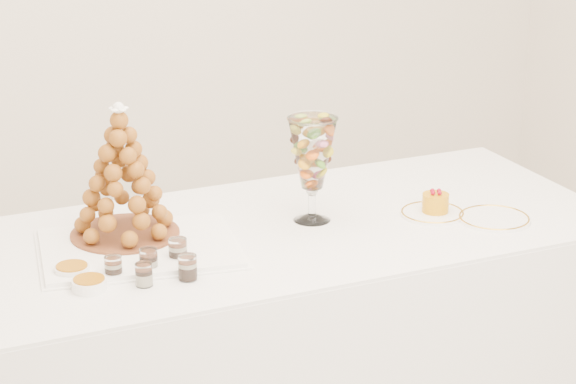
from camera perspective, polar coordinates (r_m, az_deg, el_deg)
buffet_table at (r=3.49m, az=-1.83°, el=-8.50°), size 2.24×0.97×0.84m
lace_tray at (r=3.21m, az=-7.59°, el=-2.85°), size 0.61×0.51×0.02m
macaron_vase at (r=3.34m, az=1.24°, el=1.92°), size 0.15×0.15×0.32m
cake_plate at (r=3.48m, az=7.35°, el=-1.09°), size 0.20×0.20×0.01m
spare_plate at (r=3.47m, az=10.42°, el=-1.34°), size 0.22×0.22×0.01m
verrine_a at (r=3.03m, az=-8.86°, el=-3.83°), size 0.05×0.05×0.06m
verrine_b at (r=3.06m, az=-7.10°, el=-3.49°), size 0.06×0.06×0.07m
verrine_c at (r=3.11m, az=-5.62°, el=-2.98°), size 0.07×0.07×0.07m
verrine_d at (r=2.98m, az=-7.33°, el=-4.18°), size 0.05×0.05×0.06m
verrine_e at (r=3.00m, az=-5.12°, el=-3.84°), size 0.06×0.06×0.07m
ramekin_back at (r=3.07m, az=-10.91°, el=-3.99°), size 0.09×0.09×0.03m
ramekin_front at (r=2.98m, az=-10.06°, el=-4.65°), size 0.09×0.09×0.03m
croquembouche at (r=3.22m, az=-8.44°, el=1.02°), size 0.32×0.32×0.39m
mousse_cake at (r=3.47m, az=7.50°, el=-0.53°), size 0.08×0.08×0.07m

